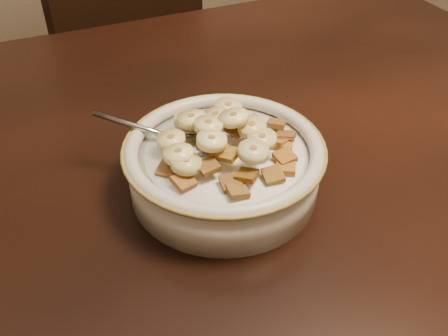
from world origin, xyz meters
name	(u,v)px	position (x,y,z in m)	size (l,w,h in m)	color
table	(142,188)	(0.00, 0.00, 0.73)	(1.40, 0.90, 0.04)	black
chair	(160,98)	(0.19, 0.57, 0.50)	(0.44, 0.44, 1.00)	black
cereal_bowl	(224,171)	(0.08, -0.06, 0.78)	(0.21, 0.21, 0.05)	#B8B5A5
milk	(224,153)	(0.08, -0.06, 0.80)	(0.18, 0.18, 0.00)	white
spoon	(195,145)	(0.06, -0.04, 0.81)	(0.04, 0.05, 0.01)	#98A0B2
cereal_square_0	(231,182)	(0.07, -0.12, 0.81)	(0.02, 0.02, 0.01)	brown
cereal_square_1	(276,124)	(0.16, -0.04, 0.81)	(0.02, 0.02, 0.01)	brown
cereal_square_2	(238,119)	(0.12, -0.02, 0.81)	(0.02, 0.02, 0.01)	olive
cereal_square_3	(217,149)	(0.07, -0.08, 0.82)	(0.02, 0.02, 0.01)	#9D5622
cereal_square_4	(226,110)	(0.11, 0.01, 0.81)	(0.02, 0.02, 0.01)	#9B6732
cereal_square_5	(256,130)	(0.12, -0.05, 0.82)	(0.02, 0.02, 0.01)	brown
cereal_square_6	(285,137)	(0.15, -0.07, 0.81)	(0.02, 0.02, 0.01)	brown
cereal_square_7	(273,175)	(0.11, -0.12, 0.81)	(0.02, 0.02, 0.01)	brown
cereal_square_8	(235,127)	(0.10, -0.05, 0.82)	(0.02, 0.02, 0.01)	brown
cereal_square_9	(286,168)	(0.13, -0.12, 0.81)	(0.02, 0.02, 0.01)	#8E5419
cereal_square_10	(208,167)	(0.05, -0.09, 0.82)	(0.02, 0.02, 0.01)	brown
cereal_square_11	(184,181)	(0.02, -0.10, 0.81)	(0.02, 0.02, 0.01)	brown
cereal_square_12	(228,154)	(0.08, -0.09, 0.82)	(0.02, 0.02, 0.01)	brown
cereal_square_13	(191,125)	(0.06, -0.01, 0.81)	(0.02, 0.02, 0.01)	#9D5220
cereal_square_14	(216,119)	(0.09, -0.01, 0.81)	(0.02, 0.02, 0.01)	brown
cereal_square_15	(278,141)	(0.14, -0.07, 0.81)	(0.02, 0.02, 0.01)	olive
cereal_square_16	(167,169)	(0.02, -0.07, 0.81)	(0.02, 0.02, 0.01)	brown
cereal_square_17	(285,157)	(0.13, -0.10, 0.81)	(0.02, 0.02, 0.01)	#934F17
cereal_square_18	(247,175)	(0.08, -0.12, 0.81)	(0.02, 0.02, 0.01)	brown
cereal_square_19	(237,191)	(0.07, -0.13, 0.81)	(0.02, 0.02, 0.01)	brown
cereal_square_20	(284,144)	(0.15, -0.08, 0.81)	(0.02, 0.02, 0.01)	brown
cereal_square_21	(213,124)	(0.09, -0.02, 0.82)	(0.02, 0.02, 0.01)	#965B2D
cereal_square_22	(215,122)	(0.09, -0.02, 0.82)	(0.02, 0.02, 0.01)	brown
cereal_square_23	(286,136)	(0.16, -0.07, 0.81)	(0.02, 0.02, 0.01)	brown
cereal_square_24	(252,122)	(0.13, -0.03, 0.81)	(0.02, 0.02, 0.01)	#8F6121
cereal_square_25	(219,148)	(0.07, -0.08, 0.82)	(0.02, 0.02, 0.01)	olive
cereal_square_26	(237,128)	(0.10, -0.05, 0.82)	(0.02, 0.02, 0.01)	brown
banana_slice_0	(188,120)	(0.06, -0.01, 0.82)	(0.03, 0.03, 0.01)	#FFE68E
banana_slice_1	(215,117)	(0.08, -0.04, 0.83)	(0.03, 0.03, 0.01)	#EBC473
banana_slice_2	(228,108)	(0.11, -0.02, 0.83)	(0.03, 0.03, 0.01)	#FAE69C
banana_slice_3	(262,139)	(0.12, -0.08, 0.82)	(0.03, 0.03, 0.01)	#EAC575
banana_slice_4	(212,141)	(0.06, -0.08, 0.83)	(0.03, 0.03, 0.01)	#F9E8A2
banana_slice_5	(234,118)	(0.10, -0.05, 0.84)	(0.03, 0.03, 0.01)	#FFE48B
banana_slice_6	(252,127)	(0.11, -0.06, 0.83)	(0.03, 0.03, 0.01)	#D9C580
banana_slice_7	(178,154)	(0.03, -0.07, 0.82)	(0.03, 0.03, 0.01)	#F8EEA0
banana_slice_8	(253,152)	(0.10, -0.10, 0.83)	(0.03, 0.03, 0.01)	beige
banana_slice_9	(171,140)	(0.03, -0.04, 0.82)	(0.03, 0.03, 0.01)	#F6D877
banana_slice_10	(209,125)	(0.07, -0.05, 0.83)	(0.03, 0.03, 0.01)	beige
banana_slice_11	(192,119)	(0.06, -0.03, 0.83)	(0.03, 0.03, 0.01)	beige
banana_slice_12	(186,164)	(0.03, -0.08, 0.82)	(0.03, 0.03, 0.01)	tan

